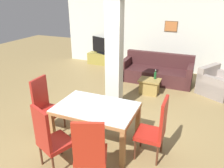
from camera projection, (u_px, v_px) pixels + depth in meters
ground_plane at (97, 141)px, 4.22m from camera, size 18.00×18.00×0.00m
back_wall at (156, 33)px, 7.85m from camera, size 7.20×0.09×2.70m
divider_pillar at (114, 55)px, 4.94m from camera, size 0.34×0.29×2.70m
dining_table at (96, 114)px, 3.99m from camera, size 1.45×0.97×0.77m
dining_chair_head_right at (156, 128)px, 3.61m from camera, size 0.46×0.46×1.13m
dining_chair_near_right at (90, 151)px, 3.08m from camera, size 0.60×0.60×1.13m
dining_chair_near_left at (50, 137)px, 3.37m from camera, size 0.60×0.60×1.13m
dining_chair_head_left at (45, 104)px, 4.40m from camera, size 0.46×0.46×1.13m
sofa at (157, 72)px, 7.04m from camera, size 2.19×0.91×0.87m
armchair at (217, 85)px, 6.15m from camera, size 1.19×1.20×0.76m
coffee_table at (149, 86)px, 6.18m from camera, size 0.59×0.46×0.42m
bottle at (155, 75)px, 6.12m from camera, size 0.07×0.07×0.27m
tv_stand at (102, 59)px, 8.76m from camera, size 1.14×0.40×0.45m
tv_screen at (102, 46)px, 8.56m from camera, size 1.01×0.49×0.62m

